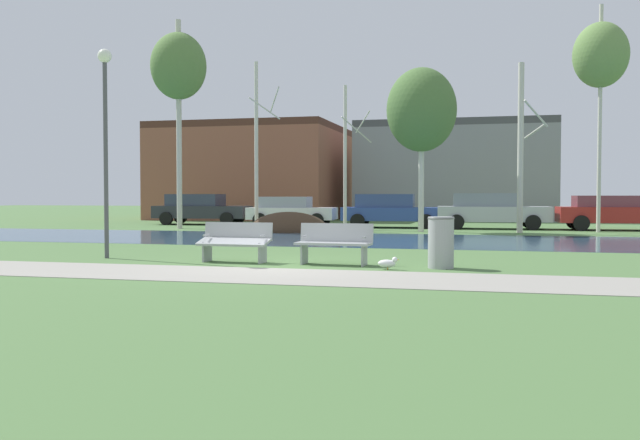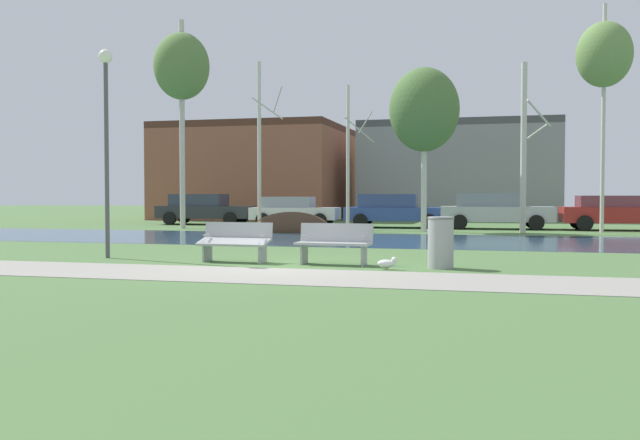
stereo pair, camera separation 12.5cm
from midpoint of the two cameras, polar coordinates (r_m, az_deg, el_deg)
name	(u,v)px [view 1 (the left image)]	position (r m, az deg, el deg)	size (l,w,h in m)	color
ground_plane	(363,237)	(24.11, 3.39, -1.43)	(120.00, 120.00, 0.00)	#4C703D
paved_path_strip	(248,275)	(12.90, -6.23, -4.50)	(60.00, 2.42, 0.01)	gray
river_band	(356,239)	(22.97, 2.85, -1.60)	(80.00, 7.19, 0.01)	#33516B
soil_mound	(289,231)	(28.44, -2.70, -0.89)	(3.28, 3.26, 1.56)	#423021
bench_left	(235,241)	(15.35, -7.21, -1.70)	(1.62, 0.62, 0.87)	#9EA0A3
bench_right	(334,242)	(14.69, 0.94, -1.85)	(1.62, 0.63, 0.87)	#9EA0A3
trash_bin	(441,242)	(14.18, 9.63, -1.76)	(0.54, 0.54, 1.04)	#999B9E
seagull	(388,263)	(13.81, 5.33, -3.53)	(0.43, 0.16, 0.26)	white
streetlamp	(105,117)	(17.02, -17.40, 8.07)	(0.32, 0.32, 4.85)	#4C4C51
birch_far_left	(179,68)	(31.37, -11.64, 12.14)	(2.40, 2.40, 9.03)	beige
birch_left	(257,143)	(30.21, -5.30, 6.27)	(1.20, 2.16, 7.18)	beige
birch_center_left	(346,156)	(29.47, 2.02, 5.30)	(1.23, 2.23, 6.09)	beige
birch_center	(422,110)	(28.15, 8.20, 8.89)	(2.77, 2.77, 6.51)	beige
birch_center_right	(521,147)	(28.05, 16.05, 5.79)	(1.13, 1.94, 6.56)	beige
birch_right	(601,56)	(29.88, 21.91, 12.37)	(2.12, 2.12, 8.89)	beige
parked_van_nearest_dark	(201,209)	(34.96, -9.86, 0.93)	(4.77, 2.27, 1.51)	#282B30
parked_sedan_second_white	(290,211)	(32.53, -2.55, 0.78)	(4.15, 2.14, 1.38)	silver
parked_hatch_third_blue	(391,210)	(31.32, 5.71, 0.82)	(4.63, 2.24, 1.50)	#2D4793
parked_wagon_fourth_silver	(491,210)	(30.91, 13.72, 0.78)	(4.82, 2.15, 1.54)	#B2B5BC
parked_suv_fifth_red	(615,212)	(31.31, 22.91, 0.63)	(4.83, 2.19, 1.44)	maroon
building_brick_low	(255,173)	(43.60, -5.41, 3.88)	(10.57, 9.68, 5.69)	brown
building_grey_warehouse	(456,172)	(41.98, 10.97, 3.92)	(11.25, 6.30, 5.69)	gray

